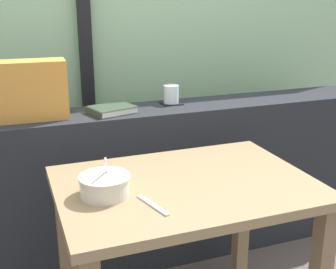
{
  "coord_description": "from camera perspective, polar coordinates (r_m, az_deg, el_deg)",
  "views": [
    {
      "loc": [
        -0.56,
        -1.43,
        1.35
      ],
      "look_at": [
        0.1,
        0.35,
        0.75
      ],
      "focal_mm": 46.82,
      "sensor_mm": 36.0,
      "label": 1
    }
  ],
  "objects": [
    {
      "name": "window_divider_post",
      "position": [
        2.57,
        -10.96,
        16.12
      ],
      "size": [
        0.07,
        0.05,
        2.6
      ],
      "primitive_type": "cube",
      "color": "black",
      "rests_on": "ground"
    },
    {
      "name": "dark_console_ledge",
      "position": [
        2.26,
        -4.24,
        -6.96
      ],
      "size": [
        2.8,
        0.29,
        0.83
      ],
      "primitive_type": "cube",
      "color": "#23262B",
      "rests_on": "ground"
    },
    {
      "name": "breakfast_table",
      "position": [
        1.65,
        2.23,
        -10.27
      ],
      "size": [
        0.92,
        0.66,
        0.71
      ],
      "color": "#826849",
      "rests_on": "ground"
    },
    {
      "name": "coaster_square",
      "position": [
        2.24,
        0.42,
        4.09
      ],
      "size": [
        0.1,
        0.1,
        0.0
      ],
      "primitive_type": "cube",
      "color": "black",
      "rests_on": "dark_console_ledge"
    },
    {
      "name": "juice_glass",
      "position": [
        2.23,
        0.42,
        5.19
      ],
      "size": [
        0.08,
        0.08,
        0.09
      ],
      "color": "white",
      "rests_on": "coaster_square"
    },
    {
      "name": "closed_book",
      "position": [
        2.07,
        -7.36,
        3.23
      ],
      "size": [
        0.23,
        0.2,
        0.03
      ],
      "color": "#334233",
      "rests_on": "dark_console_ledge"
    },
    {
      "name": "throw_pillow",
      "position": [
        2.02,
        -17.59,
        5.51
      ],
      "size": [
        0.33,
        0.15,
        0.26
      ],
      "primitive_type": "cube",
      "rotation": [
        0.0,
        0.0,
        -0.04
      ],
      "color": "#D18938",
      "rests_on": "dark_console_ledge"
    },
    {
      "name": "soup_bowl",
      "position": [
        1.49,
        -8.23,
        -6.63
      ],
      "size": [
        0.17,
        0.17,
        0.15
      ],
      "color": "beige",
      "rests_on": "breakfast_table"
    },
    {
      "name": "fork_utensil",
      "position": [
        1.42,
        -2.01,
        -9.17
      ],
      "size": [
        0.06,
        0.17,
        0.01
      ],
      "primitive_type": "cube",
      "rotation": [
        0.0,
        0.0,
        0.26
      ],
      "color": "silver",
      "rests_on": "breakfast_table"
    }
  ]
}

